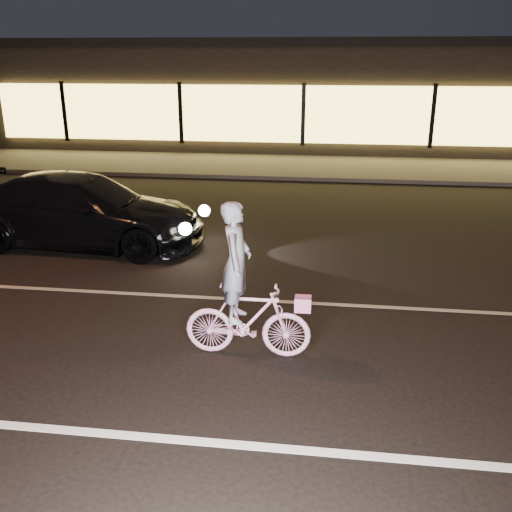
# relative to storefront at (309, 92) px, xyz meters

# --- Properties ---
(ground) EXTENTS (90.00, 90.00, 0.00)m
(ground) POSITION_rel_storefront_xyz_m (0.00, -18.97, -2.15)
(ground) COLOR black
(ground) RESTS_ON ground
(lane_stripe_near) EXTENTS (60.00, 0.12, 0.01)m
(lane_stripe_near) POSITION_rel_storefront_xyz_m (0.00, -20.47, -2.14)
(lane_stripe_near) COLOR silver
(lane_stripe_near) RESTS_ON ground
(lane_stripe_far) EXTENTS (60.00, 0.10, 0.01)m
(lane_stripe_far) POSITION_rel_storefront_xyz_m (0.00, -16.97, -2.14)
(lane_stripe_far) COLOR gray
(lane_stripe_far) RESTS_ON ground
(sidewalk) EXTENTS (30.00, 4.00, 0.12)m
(sidewalk) POSITION_rel_storefront_xyz_m (0.00, -5.97, -2.09)
(sidewalk) COLOR #383533
(sidewalk) RESTS_ON ground
(storefront) EXTENTS (25.40, 8.42, 4.20)m
(storefront) POSITION_rel_storefront_xyz_m (0.00, 0.00, 0.00)
(storefront) COLOR black
(storefront) RESTS_ON ground
(cyclist) EXTENTS (1.60, 0.55, 2.02)m
(cyclist) POSITION_rel_storefront_xyz_m (0.06, -18.67, -1.43)
(cyclist) COLOR #E23EA1
(cyclist) RESTS_ON ground
(sedan) EXTENTS (4.98, 2.24, 1.42)m
(sedan) POSITION_rel_storefront_xyz_m (-3.82, -14.65, -1.44)
(sedan) COLOR black
(sedan) RESTS_ON ground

